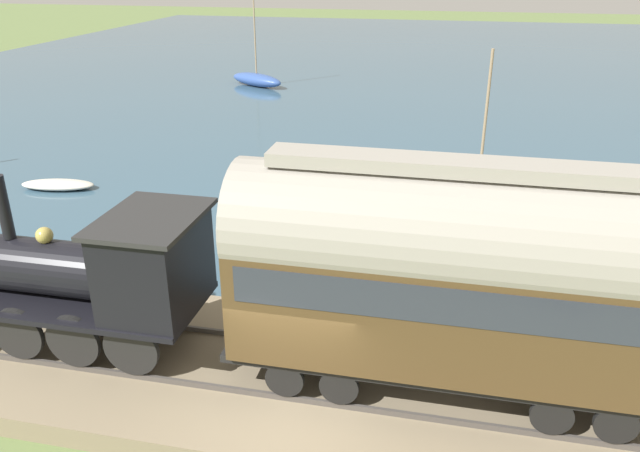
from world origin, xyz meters
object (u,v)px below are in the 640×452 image
object	(u,v)px
sailboat_blue	(257,79)
steam_locomotive	(109,271)
rowboat_far_out	(288,215)
sailboat_teal	(477,198)
passenger_coach	(453,270)
rowboat_mid_harbor	(58,185)

from	to	relation	value
sailboat_blue	steam_locomotive	bearing A→B (deg)	-139.34
steam_locomotive	rowboat_far_out	distance (m)	9.07
sailboat_teal	rowboat_far_out	xyz separation A→B (m)	(-2.16, 6.33, -0.35)
steam_locomotive	passenger_coach	xyz separation A→B (m)	(0.00, -7.01, 0.80)
steam_locomotive	passenger_coach	bearing A→B (deg)	-90.00
sailboat_teal	sailboat_blue	size ratio (longest dim) A/B	0.88
steam_locomotive	sailboat_blue	distance (m)	32.39
steam_locomotive	rowboat_mid_harbor	xyz separation A→B (m)	(9.94, 8.18, -2.19)
passenger_coach	sailboat_teal	bearing A→B (deg)	-4.28
sailboat_teal	steam_locomotive	bearing A→B (deg)	157.62
rowboat_mid_harbor	passenger_coach	bearing A→B (deg)	-132.07
sailboat_teal	rowboat_far_out	distance (m)	6.70
steam_locomotive	rowboat_far_out	world-z (taller)	steam_locomotive
passenger_coach	rowboat_far_out	distance (m)	10.70
sailboat_teal	sailboat_blue	world-z (taller)	sailboat_blue
passenger_coach	rowboat_far_out	size ratio (longest dim) A/B	4.18
sailboat_teal	rowboat_far_out	size ratio (longest dim) A/B	3.03
passenger_coach	steam_locomotive	bearing A→B (deg)	90.00
rowboat_mid_harbor	rowboat_far_out	bearing A→B (deg)	-106.19
sailboat_blue	rowboat_far_out	xyz separation A→B (m)	(-22.89, -8.39, -0.24)
steam_locomotive	sailboat_blue	xyz separation A→B (m)	(31.59, 6.90, -1.88)
sailboat_teal	sailboat_blue	distance (m)	25.43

